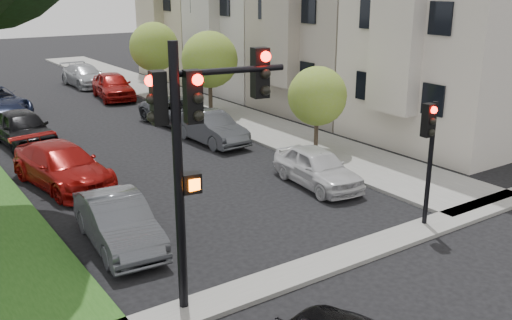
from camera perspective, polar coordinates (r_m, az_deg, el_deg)
ground at (r=13.29m, az=12.66°, el=-13.66°), size 140.00×140.00×0.00m
sidewalk_right at (r=35.72m, az=-8.40°, el=6.37°), size 3.50×44.00×0.12m
sidewalk_cross at (r=14.49m, az=6.84°, el=-10.29°), size 60.00×1.00×0.12m
small_tree_a at (r=23.13m, az=6.15°, el=6.37°), size 2.39×2.39×3.59m
small_tree_b at (r=30.01m, az=-4.67°, el=9.97°), size 2.93×2.93×4.40m
small_tree_c at (r=35.99m, az=-10.16°, el=11.07°), size 2.99×2.99×4.48m
traffic_signal_main at (r=11.45m, az=-6.02°, el=3.06°), size 2.80×0.74×5.72m
traffic_signal_secondary at (r=16.35m, az=16.93°, el=1.73°), size 0.46×0.38×3.67m
car_parked_0 at (r=19.73m, az=6.15°, el=-0.72°), size 1.98×4.06×1.33m
car_parked_1 at (r=24.97m, az=-4.50°, el=3.23°), size 1.64×4.22×1.37m
car_parked_2 at (r=28.39m, az=-7.56°, el=4.83°), size 2.80×5.06×1.34m
car_parked_3 at (r=35.64m, az=-14.11°, el=7.22°), size 2.53×4.92×1.60m
car_parked_4 at (r=40.63m, az=-16.76°, el=8.09°), size 2.15×5.03×1.45m
car_parked_5 at (r=15.62m, az=-13.63°, el=-6.04°), size 1.77×4.24×1.36m
car_parked_6 at (r=20.68m, az=-18.80°, el=-0.57°), size 2.76×5.20×1.44m
car_parked_7 at (r=26.36m, az=-22.27°, el=2.95°), size 2.12×4.69×1.56m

